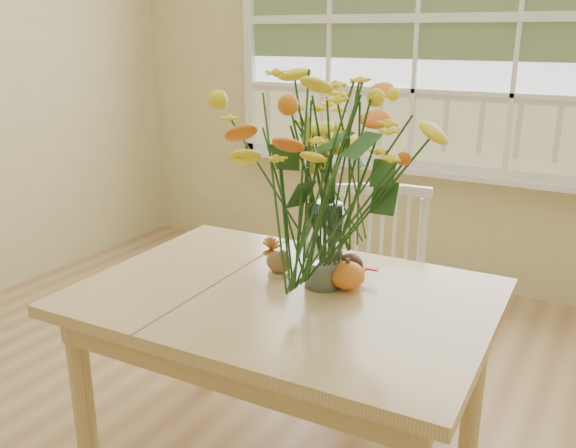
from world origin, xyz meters
The scene contains 8 objects.
wall_back centered at (0.00, 2.25, 1.35)m, with size 4.00×0.02×2.70m, color #CFC084.
window centered at (0.00, 2.21, 1.53)m, with size 2.42×0.12×1.74m.
dining_table centered at (0.27, 0.28, 0.59)m, with size 1.31×0.96×0.69m.
windsor_chair centered at (0.31, 1.00, 0.48)m, with size 0.50×0.49×0.85m.
flower_vase centered at (0.35, 0.38, 1.10)m, with size 0.57×0.57×0.68m.
pumpkin centered at (0.43, 0.39, 0.73)m, with size 0.11×0.11×0.09m, color orange.
turkey_figurine centered at (0.18, 0.39, 0.73)m, with size 0.10×0.07×0.12m.
dark_gourd centered at (0.40, 0.49, 0.73)m, with size 0.13×0.11×0.08m.
Camera 1 is at (1.17, -1.26, 1.47)m, focal length 38.00 mm.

